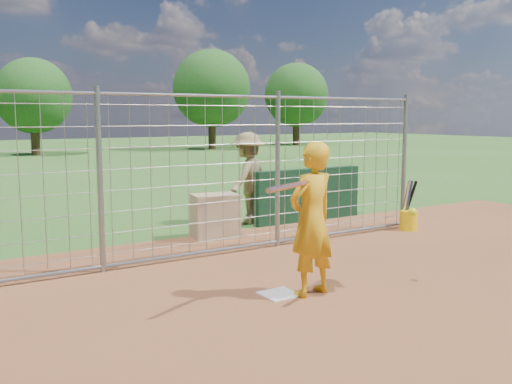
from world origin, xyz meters
TOP-DOWN VIEW (x-y plane):
  - ground at (0.00, 0.00)m, footprint 100.00×100.00m
  - infield_dirt at (0.00, -3.00)m, footprint 18.00×18.00m
  - home_plate at (0.00, -0.20)m, footprint 0.43×0.43m
  - dugout_wall at (3.40, 3.60)m, footprint 2.60×0.20m
  - batter at (0.34, -0.39)m, footprint 0.75×0.55m
  - bystander_c at (2.19, 4.05)m, footprint 1.39×1.21m
  - equipment_bin at (0.93, 3.14)m, footprint 0.89×0.69m
  - equipment_in_play at (0.22, -0.71)m, footprint 2.28×0.44m
  - bucket_with_bats at (4.41, 1.76)m, footprint 0.34×0.38m
  - backstop_fence at (0.00, 2.00)m, footprint 9.08×0.08m
  - tree_line at (3.13, 28.13)m, footprint 44.66×6.72m

SIDE VIEW (x-z plane):
  - ground at x=0.00m, z-range 0.00..0.00m
  - infield_dirt at x=0.00m, z-range 0.01..0.01m
  - home_plate at x=0.00m, z-range 0.00..0.02m
  - bucket_with_bats at x=4.41m, z-range -0.24..0.73m
  - equipment_bin at x=0.93m, z-range 0.00..0.80m
  - dugout_wall at x=3.40m, z-range 0.00..1.10m
  - bystander_c at x=2.19m, z-range 0.00..1.87m
  - batter at x=0.34m, z-range 0.00..1.89m
  - backstop_fence at x=0.00m, z-range -0.04..2.56m
  - equipment_in_play at x=0.22m, z-range 1.05..1.57m
  - tree_line at x=3.13m, z-range 0.47..6.95m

